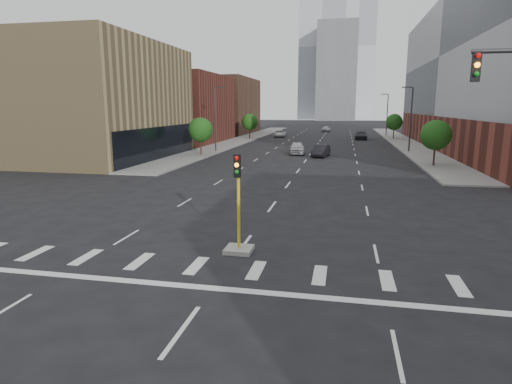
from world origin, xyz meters
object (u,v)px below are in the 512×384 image
(car_near_left, at_px, (297,148))
(car_far_left, at_px, (280,134))
(car_mid_right, at_px, (321,151))
(median_traffic_signal, at_px, (239,231))
(car_deep_right, at_px, (361,135))
(car_distant, at_px, (326,129))

(car_near_left, relative_size, car_far_left, 0.96)
(car_far_left, bearing_deg, car_near_left, -82.16)
(car_mid_right, bearing_deg, median_traffic_signal, -83.58)
(car_far_left, distance_m, car_deep_right, 17.09)
(median_traffic_signal, relative_size, car_far_left, 0.86)
(car_far_left, distance_m, car_distant, 22.98)
(car_near_left, height_order, car_deep_right, car_near_left)
(median_traffic_signal, height_order, car_distant, median_traffic_signal)
(car_near_left, xyz_separation_m, car_mid_right, (3.34, -2.41, -0.06))
(median_traffic_signal, height_order, car_mid_right, median_traffic_signal)
(car_near_left, xyz_separation_m, car_far_left, (-7.21, 32.52, -0.13))
(car_near_left, distance_m, car_mid_right, 4.12)
(car_mid_right, distance_m, car_distant, 56.16)
(median_traffic_signal, relative_size, car_deep_right, 0.76)
(car_near_left, relative_size, car_mid_right, 1.04)
(car_mid_right, bearing_deg, car_deep_right, 87.64)
(car_far_left, height_order, car_deep_right, car_deep_right)
(car_near_left, bearing_deg, car_far_left, 97.67)
(median_traffic_signal, xyz_separation_m, car_far_left, (-8.99, 73.02, -0.26))
(car_near_left, relative_size, car_distant, 1.10)
(car_deep_right, height_order, car_distant, car_deep_right)
(car_deep_right, xyz_separation_m, car_distant, (-7.84, 24.91, -0.07))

